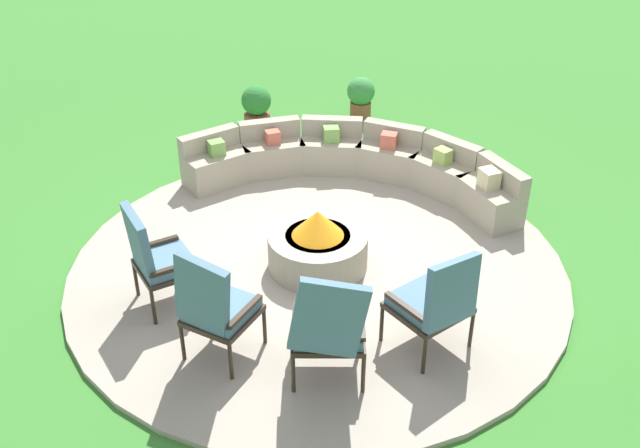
# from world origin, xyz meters

# --- Properties ---
(ground_plane) EXTENTS (24.00, 24.00, 0.00)m
(ground_plane) POSITION_xyz_m (0.00, 0.00, 0.00)
(ground_plane) COLOR #387A2D
(patio_circle) EXTENTS (5.17, 5.17, 0.06)m
(patio_circle) POSITION_xyz_m (0.00, 0.00, 0.03)
(patio_circle) COLOR #9E9384
(patio_circle) RESTS_ON ground_plane
(fire_pit) EXTENTS (1.03, 1.03, 0.66)m
(fire_pit) POSITION_xyz_m (0.00, 0.00, 0.31)
(fire_pit) COLOR #9E937F
(fire_pit) RESTS_ON patio_circle
(curved_stone_bench) EXTENTS (4.13, 1.68, 0.65)m
(curved_stone_bench) POSITION_xyz_m (0.25, 1.82, 0.33)
(curved_stone_bench) COLOR #9E937F
(curved_stone_bench) RESTS_ON patio_circle
(lounge_chair_front_left) EXTENTS (0.74, 0.76, 1.09)m
(lounge_chair_front_left) POSITION_xyz_m (-1.43, -0.82, 0.62)
(lounge_chair_front_left) COLOR #2D2319
(lounge_chair_front_left) RESTS_ON patio_circle
(lounge_chair_front_right) EXTENTS (0.73, 0.76, 1.17)m
(lounge_chair_front_right) POSITION_xyz_m (-0.71, -1.50, 0.64)
(lounge_chair_front_right) COLOR #2D2319
(lounge_chair_front_right) RESTS_ON patio_circle
(lounge_chair_back_left) EXTENTS (0.70, 0.66, 1.15)m
(lounge_chair_back_left) POSITION_xyz_m (0.28, -1.63, 0.62)
(lounge_chair_back_left) COLOR #2D2319
(lounge_chair_back_left) RESTS_ON patio_circle
(lounge_chair_back_right) EXTENTS (0.85, 0.87, 1.05)m
(lounge_chair_back_right) POSITION_xyz_m (1.17, -1.16, 0.60)
(lounge_chair_back_right) COLOR #2D2319
(lounge_chair_back_right) RESTS_ON patio_circle
(potted_plant_2) EXTENTS (0.41, 0.41, 0.64)m
(potted_plant_2) POSITION_xyz_m (0.17, 3.97, 0.36)
(potted_plant_2) COLOR brown
(potted_plant_2) RESTS_ON ground_plane
(potted_plant_3) EXTENTS (0.42, 0.42, 0.71)m
(potted_plant_3) POSITION_xyz_m (-1.26, 3.30, 0.38)
(potted_plant_3) COLOR brown
(potted_plant_3) RESTS_ON ground_plane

